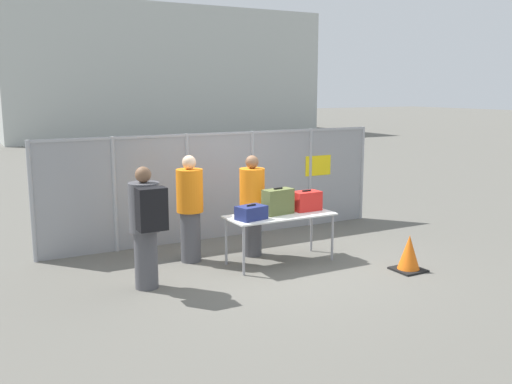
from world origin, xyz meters
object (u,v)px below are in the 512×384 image
object	(u,v)px
security_worker_far	(190,207)
utility_trailer	(259,191)
traveler_hooded	(146,223)
suitcase_navy	(251,213)
security_worker_near	(252,204)
traffic_cone	(409,254)
inspection_table	(280,219)
suitcase_red	(306,201)
suitcase_olive	(278,202)

from	to	relation	value
security_worker_far	utility_trailer	size ratio (longest dim) A/B	0.53
traveler_hooded	utility_trailer	distance (m)	5.79
security_worker_far	suitcase_navy	bearing A→B (deg)	153.48
security_worker_near	traveler_hooded	bearing A→B (deg)	39.72
security_worker_near	traffic_cone	bearing A→B (deg)	151.70
inspection_table	suitcase_red	distance (m)	0.58
suitcase_olive	traveler_hooded	bearing A→B (deg)	-173.95
traveler_hooded	traffic_cone	bearing A→B (deg)	-28.26
traveler_hooded	security_worker_near	distance (m)	2.16
suitcase_navy	utility_trailer	distance (m)	4.69
suitcase_navy	suitcase_red	xyz separation A→B (m)	(1.09, 0.15, 0.05)
suitcase_olive	utility_trailer	world-z (taller)	suitcase_olive
traffic_cone	traveler_hooded	bearing A→B (deg)	163.57
suitcase_olive	traveler_hooded	size ratio (longest dim) A/B	0.31
suitcase_red	traveler_hooded	size ratio (longest dim) A/B	0.27
security_worker_near	security_worker_far	world-z (taller)	security_worker_far
suitcase_red	traffic_cone	xyz separation A→B (m)	(0.97, -1.36, -0.68)
traveler_hooded	utility_trailer	xyz separation A→B (m)	(4.01, 4.15, -0.55)
suitcase_red	suitcase_navy	bearing A→B (deg)	-171.94
traveler_hooded	security_worker_near	bearing A→B (deg)	8.68
suitcase_olive	security_worker_near	size ratio (longest dim) A/B	0.31
suitcase_olive	security_worker_near	world-z (taller)	security_worker_near
suitcase_navy	security_worker_near	xyz separation A→B (m)	(0.36, 0.65, -0.02)
suitcase_olive	security_worker_far	bearing A→B (deg)	150.05
suitcase_navy	traffic_cone	distance (m)	2.47
inspection_table	utility_trailer	size ratio (longest dim) A/B	0.53
inspection_table	traveler_hooded	distance (m)	2.24
security_worker_far	traffic_cone	bearing A→B (deg)	167.89
traveler_hooded	utility_trailer	size ratio (longest dim) A/B	0.52
suitcase_navy	utility_trailer	size ratio (longest dim) A/B	0.15
suitcase_navy	security_worker_near	bearing A→B (deg)	61.04
suitcase_red	traveler_hooded	xyz separation A→B (m)	(-2.76, -0.26, -0.00)
suitcase_red	security_worker_far	world-z (taller)	security_worker_far
suitcase_red	security_worker_near	xyz separation A→B (m)	(-0.73, 0.49, -0.07)
suitcase_olive	traffic_cone	distance (m)	2.14
traveler_hooded	utility_trailer	world-z (taller)	traveler_hooded
suitcase_navy	security_worker_far	bearing A→B (deg)	128.92
inspection_table	security_worker_far	bearing A→B (deg)	148.96
suitcase_red	traffic_cone	distance (m)	1.80
security_worker_far	inspection_table	bearing A→B (deg)	173.52
inspection_table	traffic_cone	distance (m)	2.03
suitcase_navy	traveler_hooded	world-z (taller)	traveler_hooded
suitcase_navy	traveler_hooded	xyz separation A→B (m)	(-1.67, -0.11, 0.05)
suitcase_olive	suitcase_red	bearing A→B (deg)	3.00
suitcase_navy	suitcase_olive	xyz separation A→B (m)	(0.54, 0.13, 0.10)
traveler_hooded	utility_trailer	bearing A→B (deg)	34.16
suitcase_red	suitcase_olive	bearing A→B (deg)	-177.00
security_worker_far	traffic_cone	distance (m)	3.45
suitcase_navy	utility_trailer	world-z (taller)	suitcase_navy
traveler_hooded	traffic_cone	size ratio (longest dim) A/B	3.07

